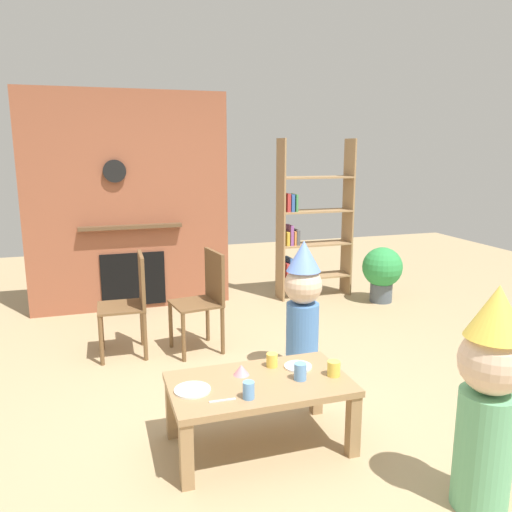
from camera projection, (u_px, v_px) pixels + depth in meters
ground_plane at (253, 405)px, 3.64m from camera, size 12.00×12.00×0.00m
brick_fireplace_feature at (129, 203)px, 5.63m from camera, size 2.20×0.28×2.40m
bookshelf at (309, 226)px, 6.13m from camera, size 0.90×0.28×1.90m
coffee_table at (260, 391)px, 3.07m from camera, size 1.08×0.61×0.43m
paper_cup_near_left at (272, 360)px, 3.25m from camera, size 0.07×0.07×0.09m
paper_cup_near_right at (249, 390)px, 2.84m from camera, size 0.07×0.07×0.10m
paper_cup_center at (334, 368)px, 3.12m from camera, size 0.08×0.08×0.09m
paper_cup_far_left at (300, 371)px, 3.07m from camera, size 0.08×0.08×0.10m
paper_plate_front at (192, 390)px, 2.93m from camera, size 0.21×0.21×0.01m
paper_plate_rear at (298, 366)px, 3.25m from camera, size 0.18×0.18×0.01m
birthday_cake_slice at (241, 370)px, 3.13m from camera, size 0.10×0.10×0.07m
table_fork at (222, 400)px, 2.82m from camera, size 0.15×0.02×0.01m
child_with_cone_hat at (489, 394)px, 2.49m from camera, size 0.32×0.32×1.17m
child_in_pink at (303, 304)px, 4.05m from camera, size 0.30×0.30×1.09m
dining_chair_left at (132, 298)px, 4.44m from camera, size 0.41×0.41×0.90m
dining_chair_middle at (205, 295)px, 4.55m from camera, size 0.46×0.46×0.90m
potted_plant_tall at (382, 270)px, 6.00m from camera, size 0.47×0.47×0.65m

